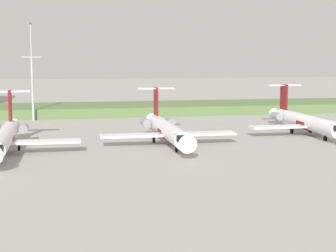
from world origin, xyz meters
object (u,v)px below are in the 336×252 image
at_px(regional_jet_second, 5,137).
at_px(regional_jet_fourth, 305,121).
at_px(regional_jet_third, 167,129).
at_px(antenna_mast, 32,80).

xyz_separation_m(regional_jet_second, regional_jet_fourth, (53.92, 9.50, 0.00)).
relative_size(regional_jet_third, regional_jet_fourth, 1.00).
bearing_deg(regional_jet_fourth, regional_jet_second, -170.01).
distance_m(regional_jet_third, regional_jet_fourth, 28.52).
bearing_deg(regional_jet_third, antenna_mast, 121.90).
xyz_separation_m(regional_jet_fourth, antenna_mast, (-51.74, 32.49, 6.74)).
height_order(regional_jet_second, regional_jet_fourth, same).
relative_size(regional_jet_second, regional_jet_third, 1.00).
bearing_deg(regional_jet_third, regional_jet_fourth, 11.66).
distance_m(regional_jet_second, regional_jet_fourth, 54.75).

